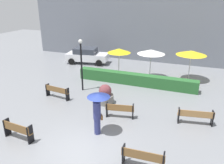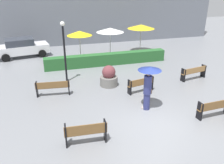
% 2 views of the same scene
% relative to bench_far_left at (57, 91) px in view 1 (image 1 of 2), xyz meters
% --- Properties ---
extents(ground_plane, '(60.00, 60.00, 0.00)m').
position_rel_bench_far_left_xyz_m(ground_plane, '(4.18, -4.06, -0.52)').
color(ground_plane, gray).
extents(bench_far_left, '(1.86, 0.53, 0.85)m').
position_rel_bench_far_left_xyz_m(bench_far_left, '(0.00, 0.00, 0.00)').
color(bench_far_left, brown).
rests_on(bench_far_left, ground).
extents(bench_near_left, '(1.65, 0.46, 0.90)m').
position_rel_bench_far_left_xyz_m(bench_near_left, '(0.97, -4.71, 0.01)').
color(bench_near_left, brown).
rests_on(bench_near_left, ground).
extents(bench_mid_center, '(1.64, 0.65, 0.85)m').
position_rel_bench_far_left_xyz_m(bench_mid_center, '(4.85, -0.95, -0.01)').
color(bench_mid_center, olive).
rests_on(bench_mid_center, ground).
extents(bench_far_right, '(1.89, 0.68, 0.85)m').
position_rel_bench_far_left_xyz_m(bench_far_right, '(8.89, -0.13, -0.01)').
color(bench_far_right, '#9E7242').
rests_on(bench_far_right, ground).
extents(bench_near_right, '(1.76, 0.43, 0.85)m').
position_rel_bench_far_left_xyz_m(bench_near_right, '(7.06, -4.43, -0.01)').
color(bench_near_right, brown).
rests_on(bench_near_right, ground).
extents(pedestrian_with_umbrella, '(1.12, 1.12, 2.18)m').
position_rel_bench_far_left_xyz_m(pedestrian_with_umbrella, '(4.37, -2.84, 0.96)').
color(pedestrian_with_umbrella, navy).
rests_on(pedestrian_with_umbrella, ground).
extents(planter_pot, '(1.08, 1.08, 1.28)m').
position_rel_bench_far_left_xyz_m(planter_pot, '(3.35, 0.49, 0.02)').
color(planter_pot, slate).
rests_on(planter_pot, ground).
extents(lamp_post, '(0.28, 0.28, 3.76)m').
position_rel_bench_far_left_xyz_m(lamp_post, '(0.95, 1.87, 1.80)').
color(lamp_post, black).
rests_on(lamp_post, ground).
extents(patio_umbrella_yellow, '(1.93, 1.93, 2.48)m').
position_rel_bench_far_left_xyz_m(patio_umbrella_yellow, '(2.46, 5.56, 1.77)').
color(patio_umbrella_yellow, silver).
rests_on(patio_umbrella_yellow, ground).
extents(patio_umbrella_white, '(2.23, 2.23, 2.50)m').
position_rel_bench_far_left_xyz_m(patio_umbrella_white, '(5.03, 6.05, 1.80)').
color(patio_umbrella_white, silver).
rests_on(patio_umbrella_white, ground).
extents(patio_umbrella_yellow_far, '(2.36, 2.36, 2.50)m').
position_rel_bench_far_left_xyz_m(patio_umbrella_yellow_far, '(8.07, 6.87, 1.80)').
color(patio_umbrella_yellow_far, silver).
rests_on(patio_umbrella_yellow_far, ground).
extents(hedge_strip, '(9.35, 0.70, 0.88)m').
position_rel_bench_far_left_xyz_m(hedge_strip, '(4.28, 4.34, -0.08)').
color(hedge_strip, '#28602D').
rests_on(hedge_strip, ground).
extents(building_facade, '(28.00, 1.20, 9.38)m').
position_rel_bench_far_left_xyz_m(building_facade, '(4.18, 11.94, 4.17)').
color(building_facade, slate).
rests_on(building_facade, ground).
extents(parked_car, '(4.44, 2.53, 1.57)m').
position_rel_bench_far_left_xyz_m(parked_car, '(-2.05, 8.44, 0.30)').
color(parked_car, silver).
rests_on(parked_car, ground).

